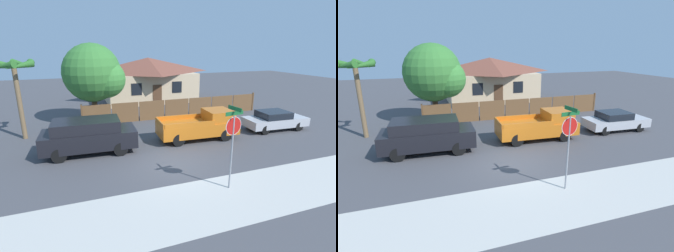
% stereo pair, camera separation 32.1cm
% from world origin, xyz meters
% --- Properties ---
extents(ground_plane, '(80.00, 80.00, 0.00)m').
position_xyz_m(ground_plane, '(0.00, 0.00, 0.00)').
color(ground_plane, '#47474C').
extents(sidewalk_strip, '(36.00, 3.20, 0.01)m').
position_xyz_m(sidewalk_strip, '(0.00, -3.60, 0.00)').
color(sidewalk_strip, beige).
rests_on(sidewalk_strip, ground).
extents(wooden_fence, '(14.64, 0.12, 1.59)m').
position_xyz_m(wooden_fence, '(3.42, 8.01, 0.75)').
color(wooden_fence, brown).
rests_on(wooden_fence, ground).
extents(house, '(9.71, 6.78, 4.39)m').
position_xyz_m(house, '(3.32, 16.00, 2.27)').
color(house, beige).
rests_on(house, ground).
extents(oak_tree, '(4.39, 4.18, 5.78)m').
position_xyz_m(oak_tree, '(-2.66, 8.72, 3.59)').
color(oak_tree, brown).
rests_on(oak_tree, ground).
extents(palm_tree, '(2.39, 2.58, 4.80)m').
position_xyz_m(palm_tree, '(-7.35, 6.53, 4.09)').
color(palm_tree, brown).
rests_on(palm_tree, ground).
extents(red_suv, '(4.95, 2.23, 1.84)m').
position_xyz_m(red_suv, '(-3.70, 2.78, 1.00)').
color(red_suv, black).
rests_on(red_suv, ground).
extents(orange_pickup, '(4.95, 2.10, 1.77)m').
position_xyz_m(orange_pickup, '(2.92, 2.77, 0.86)').
color(orange_pickup, orange).
rests_on(orange_pickup, ground).
extents(parked_sedan, '(4.35, 2.01, 1.30)m').
position_xyz_m(parked_sedan, '(8.55, 2.78, 0.68)').
color(parked_sedan, '#B7B7BC').
rests_on(parked_sedan, ground).
extents(stop_sign, '(0.82, 0.74, 3.38)m').
position_xyz_m(stop_sign, '(1.34, -2.96, 2.29)').
color(stop_sign, gray).
rests_on(stop_sign, ground).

